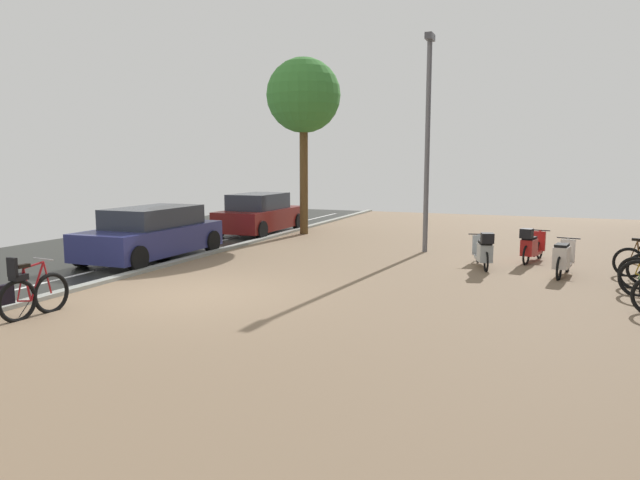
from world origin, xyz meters
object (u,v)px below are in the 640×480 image
scooter_mid (531,246)px  parked_car_far (260,214)px  parked_car_near (152,234)px  bicycle_foreground (30,294)px  lamp_post (428,134)px  scooter_near (484,251)px  street_tree (304,97)px  scooter_far (563,258)px

scooter_mid → parked_car_far: size_ratio=0.43×
scooter_mid → parked_car_near: size_ratio=0.41×
bicycle_foreground → lamp_post: 11.08m
scooter_near → street_tree: street_tree is taller
bicycle_foreground → lamp_post: lamp_post is taller
street_tree → lamp_post: bearing=-27.5°
parked_car_near → lamp_post: (6.58, 3.92, 2.71)m
scooter_mid → parked_car_near: (-9.50, -3.13, 0.24)m
bicycle_foreground → scooter_near: (6.60, 7.47, 0.04)m
bicycle_foreground → scooter_near: 9.97m
bicycle_foreground → scooter_mid: (7.65, 8.78, 0.04)m
parked_car_near → bicycle_foreground: bearing=-71.8°
lamp_post → street_tree: size_ratio=0.98×
scooter_near → scooter_far: (1.79, -0.41, -0.01)m
street_tree → scooter_near: bearing=-34.4°
scooter_near → street_tree: (-6.80, 4.66, 4.42)m
scooter_far → lamp_post: lamp_post is taller
scooter_far → lamp_post: (-3.66, 2.50, 2.96)m
street_tree → bicycle_foreground: bearing=-89.1°
bicycle_foreground → street_tree: 12.92m
parked_car_near → lamp_post: lamp_post is taller
bicycle_foreground → parked_car_far: 11.87m
bicycle_foreground → parked_car_near: size_ratio=0.32×
lamp_post → parked_car_near: bearing=-149.2°
lamp_post → street_tree: street_tree is taller
lamp_post → parked_car_far: bearing=161.6°
bicycle_foreground → scooter_far: (8.39, 7.07, 0.02)m
scooter_near → parked_car_near: parked_car_near is taller
scooter_mid → street_tree: size_ratio=0.28×
parked_car_near → parked_car_far: bearing=89.3°
scooter_mid → scooter_far: bearing=-66.6°
scooter_far → parked_car_far: bearing=155.4°
scooter_near → parked_car_near: 8.65m
scooter_near → scooter_mid: size_ratio=1.03×
scooter_near → lamp_post: size_ratio=0.30×
bicycle_foreground → parked_car_near: parked_car_near is taller
parked_car_near → lamp_post: 8.13m
scooter_near → lamp_post: 4.08m
parked_car_far → lamp_post: lamp_post is taller
parked_car_near → street_tree: bearing=75.6°
bicycle_foreground → scooter_mid: 11.64m
parked_car_near → street_tree: size_ratio=0.69×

